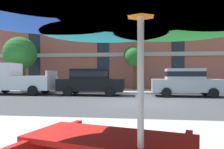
{
  "coord_description": "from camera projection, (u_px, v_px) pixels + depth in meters",
  "views": [
    {
      "loc": [
        0.02,
        -11.02,
        1.43
      ],
      "look_at": [
        -1.77,
        3.2,
        1.4
      ],
      "focal_mm": 35.63,
      "sensor_mm": 36.0,
      "label": 1
    }
  ],
  "objects": [
    {
      "name": "pickup_white",
      "position": [
        15.0,
        80.0,
        15.7
      ],
      "size": [
        5.1,
        2.12,
        2.2
      ],
      "color": "silver",
      "rests_on": "ground"
    },
    {
      "name": "sidewalk_far",
      "position": [
        140.0,
        91.0,
        17.68
      ],
      "size": [
        56.0,
        3.6,
        0.12
      ],
      "primitive_type": "cube",
      "color": "#B2ADA3",
      "rests_on": "ground"
    },
    {
      "name": "sedan_black",
      "position": [
        91.0,
        81.0,
        15.02
      ],
      "size": [
        4.4,
        1.98,
        1.78
      ],
      "color": "black",
      "rests_on": "ground"
    },
    {
      "name": "street_tree_left",
      "position": [
        21.0,
        54.0,
        18.44
      ],
      "size": [
        2.72,
        2.72,
        4.51
      ],
      "color": "#4C3823",
      "rests_on": "ground"
    },
    {
      "name": "apartment_building",
      "position": [
        140.0,
        31.0,
        25.79
      ],
      "size": [
        39.79,
        12.08,
        12.8
      ],
      "color": "#934C3D",
      "rests_on": "ground"
    },
    {
      "name": "street_tree_middle",
      "position": [
        134.0,
        56.0,
        18.21
      ],
      "size": [
        1.62,
        1.95,
        3.78
      ],
      "color": "#4C3823",
      "rests_on": "ground"
    },
    {
      "name": "sedan_silver",
      "position": [
        186.0,
        82.0,
        14.24
      ],
      "size": [
        4.4,
        1.98,
        1.78
      ],
      "color": "#A8AAB2",
      "rests_on": "ground"
    },
    {
      "name": "ground_plane",
      "position": [
        140.0,
        103.0,
        10.94
      ],
      "size": [
        120.0,
        120.0,
        0.0
      ],
      "primitive_type": "plane",
      "color": "#424244"
    }
  ]
}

